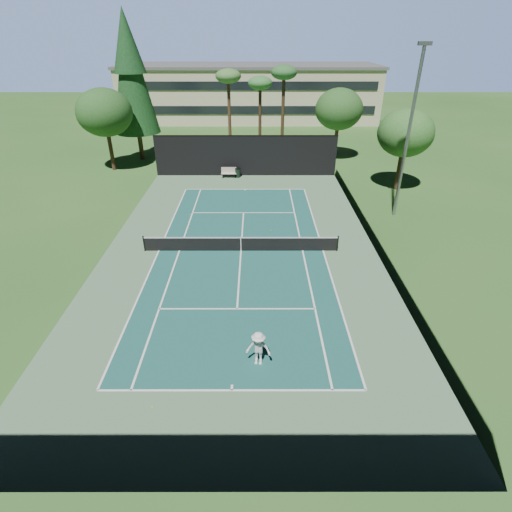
{
  "coord_description": "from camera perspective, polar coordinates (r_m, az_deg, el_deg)",
  "views": [
    {
      "loc": [
        0.98,
        -23.35,
        12.77
      ],
      "look_at": [
        1.0,
        -3.0,
        1.3
      ],
      "focal_mm": 28.0,
      "sensor_mm": 36.0,
      "label": 1
    }
  ],
  "objects": [
    {
      "name": "tennis_ball_b",
      "position": [
        27.61,
        -4.1,
        1.86
      ],
      "size": [
        0.07,
        0.07,
        0.07
      ],
      "primitive_type": "sphere",
      "color": "#CED530",
      "rests_on": "ground"
    },
    {
      "name": "court_surface",
      "position": [
        26.62,
        -2.16,
        0.76
      ],
      "size": [
        10.97,
        23.77,
        0.01
      ],
      "primitive_type": "cube",
      "color": "#1A554D",
      "rests_on": "ground"
    },
    {
      "name": "decid_tree_a",
      "position": [
        46.81,
        11.76,
        19.82
      ],
      "size": [
        5.12,
        5.12,
        7.62
      ],
      "color": "#4D3521",
      "rests_on": "ground"
    },
    {
      "name": "fence",
      "position": [
        25.79,
        -2.24,
        4.72
      ],
      "size": [
        18.04,
        32.05,
        4.03
      ],
      "color": "black",
      "rests_on": "ground"
    },
    {
      "name": "trash_bin",
      "position": [
        40.71,
        -2.62,
        11.81
      ],
      "size": [
        0.56,
        0.56,
        0.95
      ],
      "color": "black",
      "rests_on": "ground"
    },
    {
      "name": "tennis_ball_c",
      "position": [
        29.36,
        2.16,
        3.68
      ],
      "size": [
        0.07,
        0.07,
        0.07
      ],
      "primitive_type": "sphere",
      "color": "#B8D330",
      "rests_on": "ground"
    },
    {
      "name": "tennis_net",
      "position": [
        26.37,
        -2.18,
        1.8
      ],
      "size": [
        12.9,
        0.1,
        1.1
      ],
      "color": "black",
      "rests_on": "ground"
    },
    {
      "name": "decid_tree_b",
      "position": [
        38.44,
        20.59,
        16.11
      ],
      "size": [
        4.8,
        4.8,
        7.14
      ],
      "color": "#49341F",
      "rests_on": "ground"
    },
    {
      "name": "campus_building",
      "position": [
        69.86,
        -0.92,
        22.37
      ],
      "size": [
        40.5,
        12.5,
        8.3
      ],
      "color": "beige",
      "rests_on": "ground"
    },
    {
      "name": "apron_slab",
      "position": [
        26.63,
        -2.16,
        0.74
      ],
      "size": [
        18.0,
        32.0,
        0.01
      ],
      "primitive_type": "cube",
      "color": "#557A57",
      "rests_on": "ground"
    },
    {
      "name": "palm_a",
      "position": [
        47.66,
        -3.98,
        23.84
      ],
      "size": [
        2.8,
        2.8,
        9.32
      ],
      "color": "#4F3422",
      "rests_on": "ground"
    },
    {
      "name": "park_bench",
      "position": [
        40.68,
        -3.9,
        11.86
      ],
      "size": [
        1.5,
        0.45,
        1.02
      ],
      "color": "beige",
      "rests_on": "ground"
    },
    {
      "name": "light_pole",
      "position": [
        31.98,
        20.98,
        16.2
      ],
      "size": [
        0.9,
        0.25,
        12.22
      ],
      "color": "gray",
      "rests_on": "ground"
    },
    {
      "name": "palm_c",
      "position": [
        46.63,
        4.02,
        24.23
      ],
      "size": [
        2.8,
        2.8,
        9.77
      ],
      "color": "#3F2D1B",
      "rests_on": "ground"
    },
    {
      "name": "palm_b",
      "position": [
        49.64,
        0.6,
        23.16
      ],
      "size": [
        2.8,
        2.8,
        8.42
      ],
      "color": "#3F2A1B",
      "rests_on": "ground"
    },
    {
      "name": "ground",
      "position": [
        26.63,
        -2.16,
        0.73
      ],
      "size": [
        160.0,
        160.0,
        0.0
      ],
      "primitive_type": "plane",
      "color": "#2C5A21",
      "rests_on": "ground"
    },
    {
      "name": "tennis_ball_d",
      "position": [
        32.41,
        -9.4,
        5.86
      ],
      "size": [
        0.07,
        0.07,
        0.07
      ],
      "primitive_type": "sphere",
      "color": "#AFCC2E",
      "rests_on": "ground"
    },
    {
      "name": "court_lines",
      "position": [
        26.62,
        -2.16,
        0.77
      ],
      "size": [
        11.07,
        23.87,
        0.01
      ],
      "color": "white",
      "rests_on": "ground"
    },
    {
      "name": "player",
      "position": [
        17.65,
        0.34,
        -13.09
      ],
      "size": [
        1.19,
        0.8,
        1.7
      ],
      "primitive_type": "imported",
      "rotation": [
        0.0,
        0.0,
        -0.17
      ],
      "color": "white",
      "rests_on": "ground"
    },
    {
      "name": "decid_tree_c",
      "position": [
        44.53,
        -20.84,
        18.59
      ],
      "size": [
        5.44,
        5.44,
        8.09
      ],
      "color": "#4B2E20",
      "rests_on": "ground"
    },
    {
      "name": "tennis_ball_a",
      "position": [
        17.08,
        -14.6,
        -20.13
      ],
      "size": [
        0.06,
        0.06,
        0.06
      ],
      "primitive_type": "sphere",
      "color": "#CED831",
      "rests_on": "ground"
    },
    {
      "name": "pine_tree",
      "position": [
        47.28,
        -17.59,
        24.31
      ],
      "size": [
        4.8,
        4.8,
        15.0
      ],
      "color": "#4A3520",
      "rests_on": "ground"
    }
  ]
}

